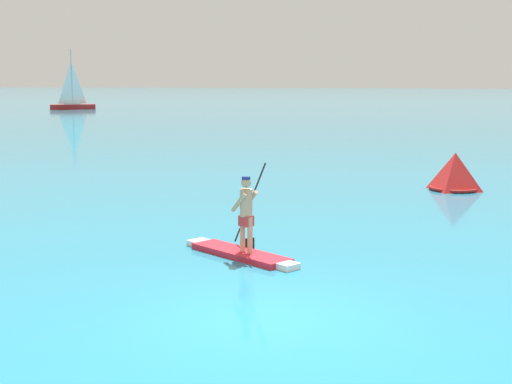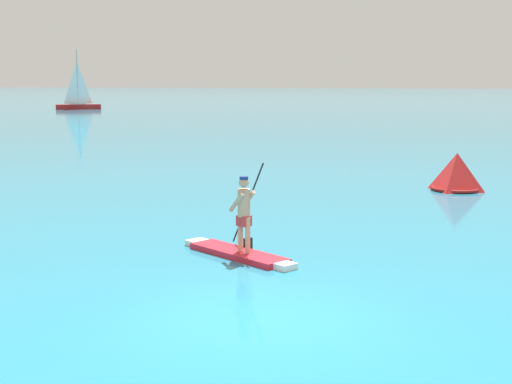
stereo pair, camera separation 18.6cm
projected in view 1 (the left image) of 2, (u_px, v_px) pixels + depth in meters
ground at (266, 318)px, 11.47m from camera, size 440.00×440.00×0.00m
paddleboarder_mid_center at (242, 241)px, 15.30m from camera, size 2.74×2.26×2.00m
race_marker_buoy at (455, 173)px, 24.25m from camera, size 1.83×1.83×1.25m
sailboat_left_horizon at (73, 101)px, 83.16m from camera, size 5.02×3.12×6.73m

